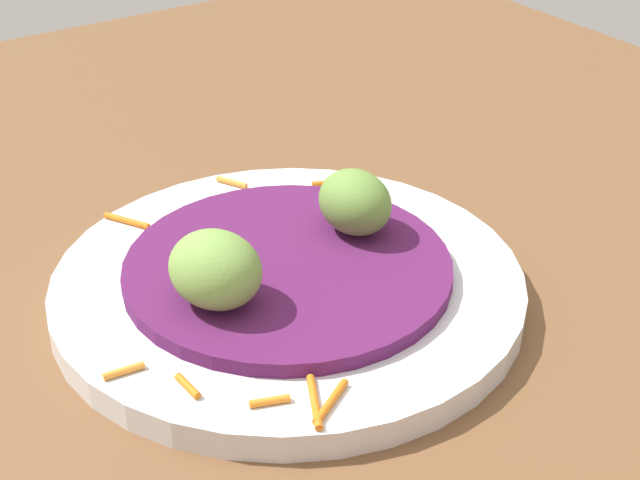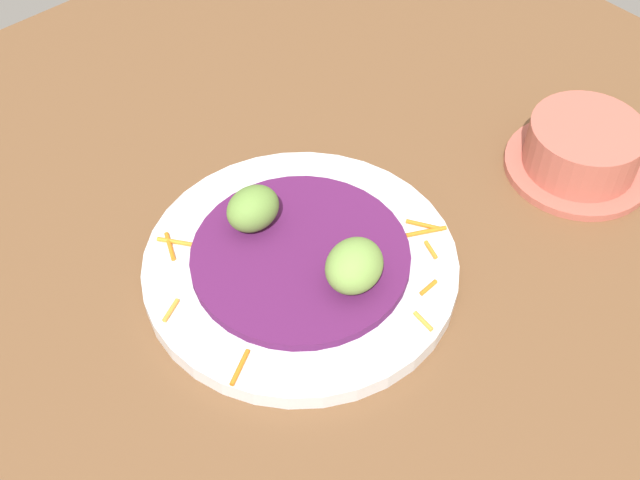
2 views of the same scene
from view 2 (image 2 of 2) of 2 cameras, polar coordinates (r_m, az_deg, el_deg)
name	(u,v)px [view 2 (image 2 of 2)]	position (r cm, az deg, el deg)	size (l,w,h in cm)	color
table_surface	(337,294)	(72.77, 1.19, -3.73)	(110.00, 110.00, 2.00)	brown
main_plate	(301,266)	(72.40, -1.35, -1.79)	(27.64, 27.64, 1.66)	silver
cabbage_bed	(300,256)	(71.42, -1.37, -1.14)	(19.17, 19.17, 0.89)	#51194C
carrot_garnish	(313,270)	(70.78, -0.48, -2.06)	(25.01, 23.16, 0.40)	orange
guac_scoop_left	(350,269)	(67.28, 2.09, -2.00)	(5.39, 4.61, 4.19)	#759E47
guac_scoop_center	(253,209)	(72.15, -4.67, 2.19)	(4.04, 4.98, 3.90)	olive
terracotta_bowl	(582,150)	(84.13, 17.70, 5.95)	(14.32, 14.32, 5.49)	#B75B4C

